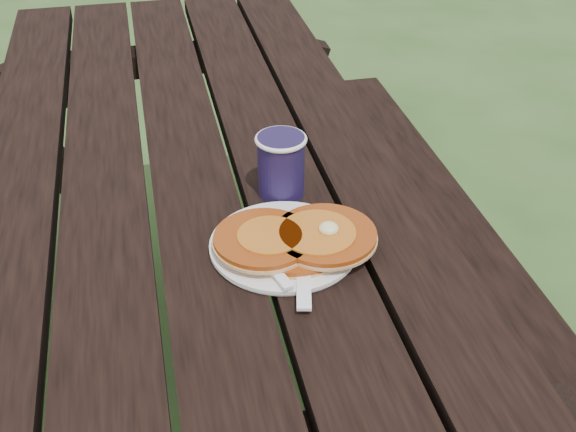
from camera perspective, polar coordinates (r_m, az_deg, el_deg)
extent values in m
plane|color=#2D481E|center=(1.83, -6.03, -15.96)|extent=(60.00, 60.00, 0.00)
cube|color=black|center=(1.35, -7.88, 4.05)|extent=(0.75, 1.80, 0.04)
cube|color=black|center=(1.65, 12.54, -2.89)|extent=(0.25, 1.80, 0.04)
cylinder|color=white|center=(1.09, -0.30, -2.38)|extent=(0.26, 0.26, 0.01)
cylinder|color=#A64512|center=(1.08, 0.47, -2.24)|extent=(0.15, 0.15, 0.01)
cylinder|color=#A64512|center=(1.07, -1.97, -1.83)|extent=(0.15, 0.15, 0.01)
cylinder|color=#A64512|center=(1.08, 2.96, -1.52)|extent=(0.15, 0.15, 0.01)
cylinder|color=#A95A18|center=(1.07, 2.35, -1.26)|extent=(0.11, 0.11, 0.00)
ellipsoid|color=#F4E59E|center=(1.07, 3.23, -0.99)|extent=(0.03, 0.03, 0.02)
cube|color=white|center=(1.04, 1.22, -4.09)|extent=(0.06, 0.18, 0.00)
cylinder|color=#1C133A|center=(1.19, -0.55, 3.99)|extent=(0.08, 0.08, 0.11)
torus|color=white|center=(1.17, -0.56, 6.09)|extent=(0.09, 0.09, 0.01)
cylinder|color=black|center=(1.17, -0.56, 6.01)|extent=(0.07, 0.07, 0.01)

